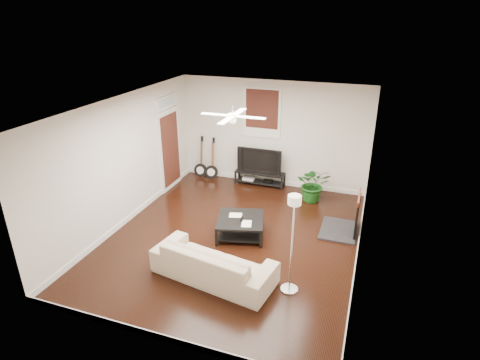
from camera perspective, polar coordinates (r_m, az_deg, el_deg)
The scene contains 14 objects.
room at distance 7.76m, azimuth -0.98°, elevation 0.59°, with size 5.01×6.01×2.81m.
brick_accent at distance 8.27m, azimuth 17.93°, elevation 0.88°, with size 0.02×2.20×2.80m, color #9B4C32.
fireplace at distance 8.66m, azimuth 15.28°, elevation -4.62°, with size 0.80×1.10×0.92m, color black.
window_back at distance 10.37m, azimuth 3.19°, elevation 9.64°, with size 1.00×0.06×1.30m, color black.
door_left at distance 10.42m, azimuth -10.13°, elevation 5.38°, with size 0.08×1.00×2.50m, color white.
tv_stand at distance 10.74m, azimuth 2.87°, elevation 0.23°, with size 1.34×0.36×0.38m, color black.
tv at distance 10.56m, azimuth 2.95°, elevation 2.94°, with size 1.20×0.16×0.69m, color black.
coffee_table at distance 8.38m, azimuth 0.06°, elevation -6.76°, with size 0.95×0.95×0.40m, color black.
sofa at distance 7.12m, azimuth -3.85°, elevation -11.71°, with size 2.20×0.86×0.64m, color #C4AB93.
floor_lamp at distance 6.54m, azimuth 7.47°, elevation -9.28°, with size 0.30×0.30×1.80m, color silver, non-canonical shape.
potted_plant at distance 9.90m, azimuth 10.54°, elevation -0.57°, with size 0.82×0.71×0.91m, color #175218.
guitar_left at distance 11.15m, azimuth -5.78°, elevation 3.25°, with size 0.37×0.26×1.18m, color black, non-canonical shape.
guitar_right at distance 10.98m, azimuth -4.18°, elevation 3.00°, with size 0.37×0.26×1.18m, color black, non-canonical shape.
ceiling_fan at distance 7.38m, azimuth -1.04°, elevation 9.21°, with size 1.24×1.24×0.32m, color white, non-canonical shape.
Camera 1 is at (2.50, -6.71, 4.40)m, focal length 29.62 mm.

